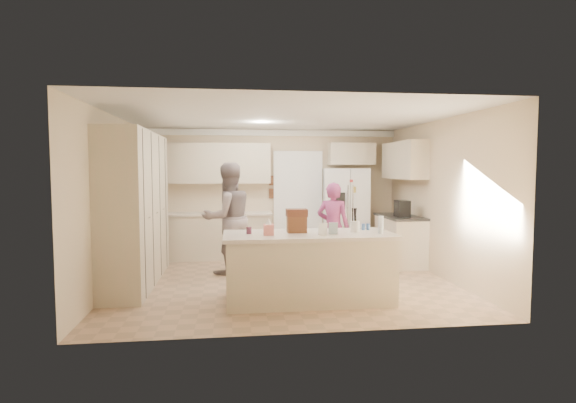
{
  "coord_description": "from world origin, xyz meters",
  "views": [
    {
      "loc": [
        -0.82,
        -7.0,
        1.78
      ],
      "look_at": [
        0.1,
        0.35,
        1.25
      ],
      "focal_mm": 28.0,
      "sensor_mm": 36.0,
      "label": 1
    }
  ],
  "objects": [
    {
      "name": "greeting_card_b",
      "position": [
        0.5,
        -1.25,
        1.01
      ],
      "size": [
        0.12,
        0.05,
        0.16
      ],
      "primitive_type": "cube",
      "rotation": [
        0.15,
        0.0,
        -0.1
      ],
      "color": "silver",
      "rests_on": "island_top"
    },
    {
      "name": "greeting_card_a",
      "position": [
        0.35,
        -1.3,
        1.01
      ],
      "size": [
        0.12,
        0.06,
        0.16
      ],
      "primitive_type": "cube",
      "rotation": [
        0.15,
        0.0,
        0.2
      ],
      "color": "white",
      "rests_on": "island_top"
    },
    {
      "name": "shaker_salt",
      "position": [
        1.02,
        -0.88,
        0.97
      ],
      "size": [
        0.05,
        0.05,
        0.09
      ],
      "primitive_type": "cylinder",
      "color": "#365B9A",
      "rests_on": "island_top"
    },
    {
      "name": "right_upper_cab",
      "position": [
        2.43,
        1.2,
        1.95
      ],
      "size": [
        0.35,
        1.5,
        0.7
      ],
      "primitive_type": "cube",
      "color": "beige",
      "rests_on": "wall_right"
    },
    {
      "name": "fridge_handle_l",
      "position": [
        1.45,
        1.62,
        1.05
      ],
      "size": [
        0.02,
        0.02,
        0.85
      ],
      "primitive_type": "cylinder",
      "color": "silver",
      "rests_on": "refrigerator"
    },
    {
      "name": "teen_boy",
      "position": [
        -0.89,
        0.68,
        0.95
      ],
      "size": [
        1.14,
        1.05,
        1.9
      ],
      "primitive_type": "imported",
      "rotation": [
        0.0,
        0.0,
        3.59
      ],
      "color": "gray",
      "rests_on": "floor"
    },
    {
      "name": "pantry_bank",
      "position": [
        -2.3,
        0.2,
        1.18
      ],
      "size": [
        0.6,
        2.6,
        2.35
      ],
      "primitive_type": "cube",
      "color": "beige",
      "rests_on": "floor"
    },
    {
      "name": "refrigerator",
      "position": [
        1.5,
        1.99,
        0.9
      ],
      "size": [
        0.99,
        0.82,
        1.8
      ],
      "primitive_type": "cube",
      "rotation": [
        0.0,
        0.0,
        -0.14
      ],
      "color": "white",
      "rests_on": "floor"
    },
    {
      "name": "wall_front",
      "position": [
        0.0,
        -2.31,
        1.3
      ],
      "size": [
        5.2,
        0.02,
        2.6
      ],
      "primitive_type": "cube",
      "color": "beige",
      "rests_on": "ground"
    },
    {
      "name": "wall_right",
      "position": [
        2.61,
        0.0,
        1.3
      ],
      "size": [
        0.02,
        4.6,
        2.6
      ],
      "primitive_type": "cube",
      "color": "beige",
      "rests_on": "ground"
    },
    {
      "name": "floor",
      "position": [
        0.0,
        0.0,
        -0.01
      ],
      "size": [
        5.2,
        4.6,
        0.02
      ],
      "primitive_type": "cube",
      "color": "tan",
      "rests_on": "ground"
    },
    {
      "name": "tissue_box",
      "position": [
        -0.35,
        -1.2,
        1.0
      ],
      "size": [
        0.13,
        0.13,
        0.14
      ],
      "primitive_type": "cube",
      "color": "#EA7D78",
      "rests_on": "island_top"
    },
    {
      "name": "shaker_pepper",
      "position": [
        1.09,
        -0.88,
        0.97
      ],
      "size": [
        0.05,
        0.05,
        0.09
      ],
      "primitive_type": "cylinder",
      "color": "#365B9A",
      "rests_on": "island_top"
    },
    {
      "name": "dollhouse_body",
      "position": [
        0.05,
        -1.0,
        1.04
      ],
      "size": [
        0.26,
        0.18,
        0.22
      ],
      "primitive_type": "cube",
      "color": "brown",
      "rests_on": "island_top"
    },
    {
      "name": "back_base_cab",
      "position": [
        -1.15,
        2.0,
        0.44
      ],
      "size": [
        2.2,
        0.6,
        0.88
      ],
      "primitive_type": "cube",
      "color": "beige",
      "rests_on": "floor"
    },
    {
      "name": "jam_jar",
      "position": [
        -0.6,
        -1.05,
        0.97
      ],
      "size": [
        0.07,
        0.07,
        0.09
      ],
      "primitive_type": "cylinder",
      "color": "#59263F",
      "rests_on": "island_top"
    },
    {
      "name": "wall_left",
      "position": [
        -2.61,
        0.0,
        1.3
      ],
      "size": [
        0.02,
        4.6,
        2.6
      ],
      "primitive_type": "cube",
      "color": "beige",
      "rests_on": "ground"
    },
    {
      "name": "right_countertop",
      "position": [
        2.29,
        1.0,
        0.9
      ],
      "size": [
        0.63,
        1.24,
        0.04
      ],
      "primitive_type": "cube",
      "color": "#2D2B28",
      "rests_on": "right_base_cab"
    },
    {
      "name": "wall_back",
      "position": [
        0.0,
        2.31,
        1.3
      ],
      "size": [
        5.2,
        0.02,
        2.6
      ],
      "primitive_type": "cube",
      "color": "beige",
      "rests_on": "ground"
    },
    {
      "name": "teen_girl",
      "position": [
        0.91,
        0.56,
        0.78
      ],
      "size": [
        0.67,
        0.58,
        1.56
      ],
      "primitive_type": "imported",
      "rotation": [
        0.0,
        0.0,
        2.69
      ],
      "color": "#A43D87",
      "rests_on": "floor"
    },
    {
      "name": "water_bottle",
      "position": [
        1.15,
        -1.25,
        1.04
      ],
      "size": [
        0.07,
        0.07,
        0.24
      ],
      "primitive_type": "cylinder",
      "color": "silver",
      "rests_on": "island_top"
    },
    {
      "name": "coffee_maker",
      "position": [
        2.25,
        0.8,
        1.07
      ],
      "size": [
        0.22,
        0.28,
        0.3
      ],
      "primitive_type": "cube",
      "color": "black",
      "rests_on": "right_countertop"
    },
    {
      "name": "tissue_plume",
      "position": [
        -0.35,
        -1.2,
        1.1
      ],
      "size": [
        0.08,
        0.08,
        0.08
      ],
      "primitive_type": "cone",
      "color": "white",
      "rests_on": "tissue_box"
    },
    {
      "name": "doorway_opening",
      "position": [
        0.55,
        2.28,
        1.05
      ],
      "size": [
        0.9,
        0.06,
        2.1
      ],
      "primitive_type": "cube",
      "color": "black",
      "rests_on": "floor"
    },
    {
      "name": "over_fridge_cab",
      "position": [
        1.65,
        2.12,
        2.1
      ],
      "size": [
        0.95,
        0.35,
        0.45
      ],
      "primitive_type": "cube",
      "color": "beige",
      "rests_on": "wall_back"
    },
    {
      "name": "wall_frame_lower",
      "position": [
        0.02,
        2.27,
        1.28
      ],
      "size": [
        0.15,
        0.02,
        0.2
      ],
      "primitive_type": "cube",
      "color": "brown",
      "rests_on": "wall_back"
    },
    {
      "name": "back_countertop",
      "position": [
        -1.15,
        1.99,
        0.9
      ],
      "size": [
        2.24,
        0.63,
        0.04
      ],
      "primitive_type": "cube",
      "color": "silver",
      "rests_on": "back_base_cab"
    },
    {
      "name": "fridge_dispenser",
      "position": [
        1.28,
        1.62,
        1.15
      ],
      "size": [
        0.22,
        0.03,
        0.35
      ],
      "primitive_type": "cube",
      "color": "black",
      "rests_on": "refrigerator"
    },
    {
      "name": "fridge_magnets",
      "position": [
        1.5,
        1.62,
        0.9
      ],
      "size": [
        0.76,
        0.02,
        1.44
      ],
      "primitive_type": null,
      "color": "tan",
      "rests_on": "refrigerator"
    },
    {
      "name": "fridge_handle_r",
      "position": [
        1.55,
        1.62,
        1.05
      ],
      "size": [
        0.02,
        0.02,
        0.85
      ],
      "primitive_type": "cylinder",
      "color": "silver",
      "rests_on": "refrigerator"
    },
    {
      "name": "back_upper_cab",
      "position": [
        -1.15,
        2.12,
        1.9
      ],
      "size": [
        2.2,
        0.35,
        0.8
      ],
      "primitive_type": "cube",
      "color": "beige",
      "rests_on": "wall_back"
    },
    {
      "name": "crown_back",
      "position": [
        0.0,
        2.26,
        2.53
      ],
      "size": [
        5.2,
        0.08,
        0.12
      ],
      "primitive_type": "cube",
      "color": "white",
      "rests_on": "wall_back"
    },
    {
      "name": "doorway_casing",
      "position": [
        0.55,
        2.24,
        1.05
      ],
      "size": [
        1.02,
        0.03,
        2.22
      ],
      "primitive_type": "cube",
      "color": "white",
      "rests_on": "floor"
    },
    {
      "name": "island_base",
      "position": [
        0.2,
        -1.1,
        0.44
      ],
      "size": [
        2.2,
        0.9,
        0.88
      ],
      "primitive_type": "cube",
      "color": "beige",
      "rests_on": "floor"
    },
    {
      "name": "wall_frame_upper",
      "position": [
        0.02,
        2.27,
        1.55
      ],
      "size": [
        0.15,
        0.02,
        0.2
      ],
      "primitive_type": "cube",
      "color": "brown",
      "rests_on": "wall_back"
    },
    {
      "name": "dollhouse_roof",
      "position": [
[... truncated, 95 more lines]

